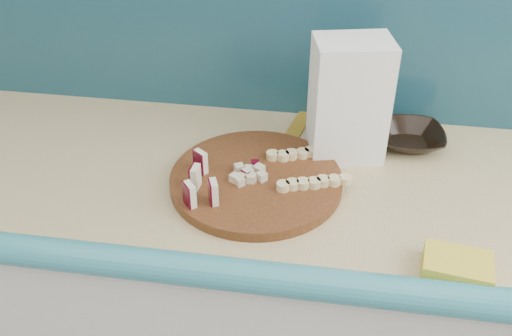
% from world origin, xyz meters
% --- Properties ---
extents(kitchen_counter, '(2.20, 0.63, 0.91)m').
position_xyz_m(kitchen_counter, '(0.10, 1.50, 0.46)').
color(kitchen_counter, white).
rests_on(kitchen_counter, ground).
extents(backsplash, '(2.20, 0.02, 0.50)m').
position_xyz_m(backsplash, '(0.10, 1.79, 1.16)').
color(backsplash, teal).
rests_on(backsplash, kitchen_counter).
extents(cutting_board, '(0.46, 0.46, 0.02)m').
position_xyz_m(cutting_board, '(0.20, 1.46, 0.92)').
color(cutting_board, '#411F0E').
rests_on(cutting_board, kitchen_counter).
extents(apple_wedges, '(0.07, 0.15, 0.05)m').
position_xyz_m(apple_wedges, '(0.10, 1.39, 0.96)').
color(apple_wedges, '#F4E5C3').
rests_on(apple_wedges, cutting_board).
extents(apple_chunks, '(0.05, 0.06, 0.02)m').
position_xyz_m(apple_chunks, '(0.18, 1.46, 0.94)').
color(apple_chunks, beige).
rests_on(apple_chunks, cutting_board).
extents(banana_slices, '(0.18, 0.17, 0.02)m').
position_xyz_m(banana_slices, '(0.31, 1.50, 0.94)').
color(banana_slices, beige).
rests_on(banana_slices, cutting_board).
extents(brown_bowl, '(0.17, 0.17, 0.04)m').
position_xyz_m(brown_bowl, '(0.53, 1.67, 0.93)').
color(brown_bowl, black).
rests_on(brown_bowl, kitchen_counter).
extents(flour_bag, '(0.18, 0.15, 0.27)m').
position_xyz_m(flour_bag, '(0.38, 1.61, 1.05)').
color(flour_bag, white).
rests_on(flour_bag, kitchen_counter).
extents(sponge, '(0.13, 0.10, 0.03)m').
position_xyz_m(sponge, '(0.58, 1.26, 0.93)').
color(sponge, yellow).
rests_on(sponge, kitchen_counter).
extents(banana_peel, '(0.22, 0.18, 0.01)m').
position_xyz_m(banana_peel, '(0.33, 1.71, 0.91)').
color(banana_peel, gold).
rests_on(banana_peel, kitchen_counter).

